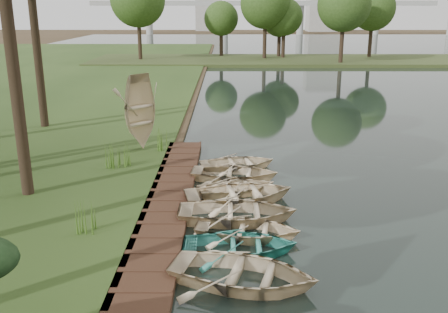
{
  "coord_description": "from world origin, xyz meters",
  "views": [
    {
      "loc": [
        0.49,
        -16.71,
        6.93
      ],
      "look_at": [
        0.4,
        1.98,
        1.34
      ],
      "focal_mm": 40.0,
      "sensor_mm": 36.0,
      "label": 1
    }
  ],
  "objects_px": {
    "boardwalk": "(168,204)",
    "rowboat_2": "(248,227)",
    "rowboat_0": "(243,271)",
    "stored_rowboat": "(141,141)",
    "rowboat_1": "(240,243)"
  },
  "relations": [
    {
      "from": "rowboat_0",
      "to": "rowboat_2",
      "type": "relative_size",
      "value": 1.18
    },
    {
      "from": "boardwalk",
      "to": "rowboat_2",
      "type": "relative_size",
      "value": 4.91
    },
    {
      "from": "rowboat_0",
      "to": "stored_rowboat",
      "type": "relative_size",
      "value": 1.06
    },
    {
      "from": "stored_rowboat",
      "to": "rowboat_1",
      "type": "bearing_deg",
      "value": -112.95
    },
    {
      "from": "rowboat_2",
      "to": "stored_rowboat",
      "type": "relative_size",
      "value": 0.89
    },
    {
      "from": "boardwalk",
      "to": "rowboat_1",
      "type": "height_order",
      "value": "rowboat_1"
    },
    {
      "from": "rowboat_0",
      "to": "rowboat_1",
      "type": "distance_m",
      "value": 1.7
    },
    {
      "from": "rowboat_1",
      "to": "stored_rowboat",
      "type": "xyz_separation_m",
      "value": [
        -4.56,
        10.37,
        0.29
      ]
    },
    {
      "from": "rowboat_0",
      "to": "rowboat_2",
      "type": "height_order",
      "value": "rowboat_0"
    },
    {
      "from": "boardwalk",
      "to": "rowboat_1",
      "type": "bearing_deg",
      "value": -55.2
    },
    {
      "from": "rowboat_2",
      "to": "rowboat_1",
      "type": "bearing_deg",
      "value": 175.85
    },
    {
      "from": "rowboat_0",
      "to": "stored_rowboat",
      "type": "bearing_deg",
      "value": 36.48
    },
    {
      "from": "boardwalk",
      "to": "rowboat_2",
      "type": "xyz_separation_m",
      "value": [
        2.76,
        -2.52,
        0.24
      ]
    },
    {
      "from": "boardwalk",
      "to": "stored_rowboat",
      "type": "bearing_deg",
      "value": 106.9
    },
    {
      "from": "rowboat_2",
      "to": "boardwalk",
      "type": "bearing_deg",
      "value": 57.28
    }
  ]
}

